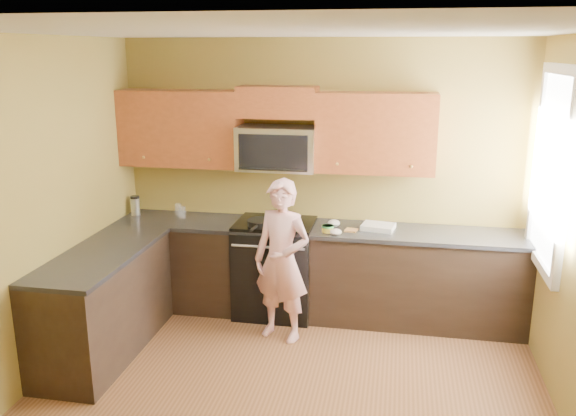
% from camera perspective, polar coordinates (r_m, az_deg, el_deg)
% --- Properties ---
extents(floor, '(4.00, 4.00, 0.00)m').
position_cam_1_polar(floor, '(4.66, -0.57, -18.76)').
color(floor, brown).
rests_on(floor, ground).
extents(ceiling, '(4.00, 4.00, 0.00)m').
position_cam_1_polar(ceiling, '(3.88, -0.68, 16.62)').
color(ceiling, white).
rests_on(ceiling, ground).
extents(wall_back, '(4.00, 0.00, 4.00)m').
position_cam_1_polar(wall_back, '(5.98, 3.13, 3.00)').
color(wall_back, olive).
rests_on(wall_back, ground).
extents(wall_front, '(4.00, 0.00, 4.00)m').
position_cam_1_polar(wall_front, '(2.31, -10.82, -17.68)').
color(wall_front, olive).
rests_on(wall_front, ground).
extents(wall_left, '(0.00, 4.00, 4.00)m').
position_cam_1_polar(wall_left, '(4.86, -24.44, -1.17)').
color(wall_left, olive).
rests_on(wall_left, ground).
extents(cabinet_back_run, '(4.00, 0.60, 0.88)m').
position_cam_1_polar(cabinet_back_run, '(5.95, 2.62, -6.19)').
color(cabinet_back_run, black).
rests_on(cabinet_back_run, floor).
extents(cabinet_left_run, '(0.60, 1.60, 0.88)m').
position_cam_1_polar(cabinet_left_run, '(5.48, -17.22, -8.82)').
color(cabinet_left_run, black).
rests_on(cabinet_left_run, floor).
extents(countertop_back, '(4.00, 0.62, 0.04)m').
position_cam_1_polar(countertop_back, '(5.80, 2.66, -1.98)').
color(countertop_back, black).
rests_on(countertop_back, cabinet_back_run).
extents(countertop_left, '(0.62, 1.60, 0.04)m').
position_cam_1_polar(countertop_left, '(5.31, -17.51, -4.28)').
color(countertop_left, black).
rests_on(countertop_left, cabinet_left_run).
extents(stove, '(0.76, 0.65, 0.95)m').
position_cam_1_polar(stove, '(5.98, -1.22, -5.71)').
color(stove, black).
rests_on(stove, floor).
extents(microwave, '(0.76, 0.40, 0.42)m').
position_cam_1_polar(microwave, '(5.83, -1.02, 3.72)').
color(microwave, silver).
rests_on(microwave, wall_back).
extents(upper_cab_left, '(1.22, 0.33, 0.75)m').
position_cam_1_polar(upper_cab_left, '(6.14, -10.07, 4.06)').
color(upper_cab_left, brown).
rests_on(upper_cab_left, wall_back).
extents(upper_cab_right, '(1.12, 0.33, 0.75)m').
position_cam_1_polar(upper_cab_right, '(5.75, 8.27, 3.41)').
color(upper_cab_right, brown).
rests_on(upper_cab_right, wall_back).
extents(upper_cab_over_mw, '(0.76, 0.33, 0.30)m').
position_cam_1_polar(upper_cab_over_mw, '(5.78, -0.98, 10.12)').
color(upper_cab_over_mw, brown).
rests_on(upper_cab_over_mw, wall_back).
extents(window, '(0.06, 1.06, 1.66)m').
position_cam_1_polar(window, '(5.23, 23.99, 3.34)').
color(window, white).
rests_on(window, wall_right).
extents(woman, '(0.63, 0.51, 1.49)m').
position_cam_1_polar(woman, '(5.37, -0.59, -5.08)').
color(woman, pink).
rests_on(woman, floor).
extents(frying_pan, '(0.32, 0.50, 0.06)m').
position_cam_1_polar(frying_pan, '(5.72, -2.55, -1.70)').
color(frying_pan, black).
rests_on(frying_pan, stove).
extents(butter_tub, '(0.14, 0.14, 0.08)m').
position_cam_1_polar(butter_tub, '(5.63, 3.82, -2.30)').
color(butter_tub, yellow).
rests_on(butter_tub, countertop_back).
extents(toast_slice, '(0.13, 0.13, 0.01)m').
position_cam_1_polar(toast_slice, '(5.68, 6.07, -2.13)').
color(toast_slice, '#B27F47').
rests_on(toast_slice, countertop_back).
extents(napkin_a, '(0.13, 0.14, 0.06)m').
position_cam_1_polar(napkin_a, '(5.53, 4.59, -2.32)').
color(napkin_a, silver).
rests_on(napkin_a, countertop_back).
extents(napkin_b, '(0.16, 0.17, 0.07)m').
position_cam_1_polar(napkin_b, '(5.80, 4.42, -1.45)').
color(napkin_b, silver).
rests_on(napkin_b, countertop_back).
extents(dish_towel, '(0.34, 0.29, 0.05)m').
position_cam_1_polar(dish_towel, '(5.76, 8.64, -1.79)').
color(dish_towel, white).
rests_on(dish_towel, countertop_back).
extents(travel_mug, '(0.11, 0.11, 0.20)m').
position_cam_1_polar(travel_mug, '(6.39, -14.36, -0.64)').
color(travel_mug, silver).
rests_on(travel_mug, countertop_back).
extents(glass_a, '(0.08, 0.08, 0.12)m').
position_cam_1_polar(glass_a, '(6.28, -10.46, -0.13)').
color(glass_a, silver).
rests_on(glass_a, countertop_back).
extents(glass_b, '(0.08, 0.08, 0.12)m').
position_cam_1_polar(glass_b, '(6.15, -10.10, -0.43)').
color(glass_b, silver).
rests_on(glass_b, countertop_back).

